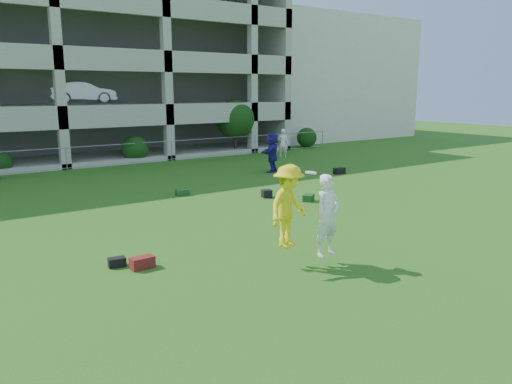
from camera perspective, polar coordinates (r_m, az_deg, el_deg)
ground at (r=11.11m, az=5.18°, el=-10.22°), size 100.00×100.00×0.00m
stucco_building at (r=46.55m, az=4.77°, el=12.68°), size 16.00×14.00×10.00m
bystander_d at (r=25.33m, az=1.85°, el=4.55°), size 1.86×1.55×2.00m
bystander_e at (r=30.91m, az=3.11°, el=5.60°), size 0.73×0.77×1.77m
bag_red_a at (r=12.12m, az=-12.87°, el=-7.87°), size 0.56×0.32×0.28m
bag_black_b at (r=12.39m, az=-15.61°, el=-7.73°), size 0.43×0.31×0.22m
bag_green_c at (r=18.85m, az=6.02°, el=-0.66°), size 0.61×0.57×0.26m
crate_d at (r=19.40m, az=1.24°, el=-0.19°), size 0.43×0.43×0.30m
bag_black_e at (r=25.16m, az=9.50°, el=2.39°), size 0.60×0.31×0.30m
bag_green_g at (r=19.99m, az=-8.44°, el=-0.03°), size 0.52×0.33×0.25m
frisbee_contest at (r=11.64m, az=4.97°, el=-1.90°), size 1.94×1.20×2.22m
parking_garage at (r=36.22m, az=-25.05°, el=13.57°), size 30.00×14.00×12.00m
fence at (r=27.89m, az=-20.86°, el=3.64°), size 36.06×0.06×1.20m
shrub_row at (r=29.88m, az=-12.74°, el=6.33°), size 34.38×2.52×3.50m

